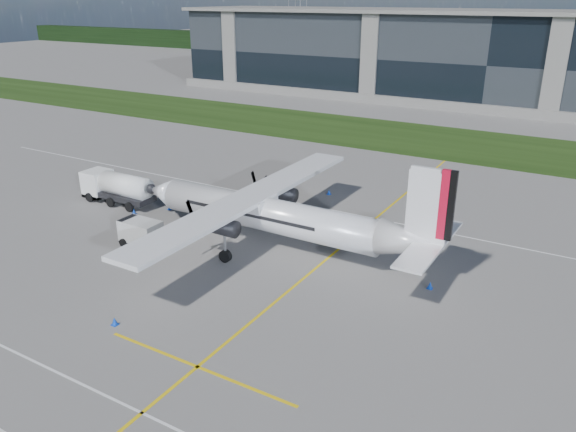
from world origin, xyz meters
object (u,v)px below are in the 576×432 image
object	(u,v)px
safety_cone_fwd	(134,212)
safety_cone_nose_stbd	(170,207)
safety_cone_nose_port	(146,221)
safety_cone_tail	(430,285)
ground_crew_person	(140,231)
baggage_tug	(141,233)
fuel_tanker_truck	(113,187)
safety_cone_portwing	(115,321)
turboprop_aircraft	(278,198)
safety_cone_stbdwing	(329,192)
pylon_west	(298,4)

from	to	relation	value
safety_cone_fwd	safety_cone_nose_stbd	bearing A→B (deg)	53.70
safety_cone_nose_port	safety_cone_tail	bearing A→B (deg)	2.86
ground_crew_person	baggage_tug	bearing A→B (deg)	-97.13
fuel_tanker_truck	baggage_tug	bearing A→B (deg)	-32.77
safety_cone_portwing	safety_cone_tail	distance (m)	19.88
fuel_tanker_truck	ground_crew_person	size ratio (longest dim) A/B	3.92
safety_cone_fwd	baggage_tug	bearing A→B (deg)	-40.16
turboprop_aircraft	safety_cone_nose_stbd	bearing A→B (deg)	171.25
safety_cone_nose_stbd	safety_cone_stbdwing	distance (m)	15.13
turboprop_aircraft	safety_cone_nose_port	distance (m)	12.65
ground_crew_person	safety_cone_stbdwing	xyz separation A→B (m)	(7.49, 17.56, -0.74)
pylon_west	safety_cone_fwd	world-z (taller)	pylon_west
fuel_tanker_truck	ground_crew_person	world-z (taller)	fuel_tanker_truck
turboprop_aircraft	fuel_tanker_truck	bearing A→B (deg)	177.43
pylon_west	safety_cone_portwing	bearing A→B (deg)	-63.83
pylon_west	safety_cone_tail	bearing A→B (deg)	-57.35
fuel_tanker_truck	ground_crew_person	bearing A→B (deg)	-32.47
pylon_west	baggage_tug	bearing A→B (deg)	-64.53
turboprop_aircraft	fuel_tanker_truck	world-z (taller)	turboprop_aircraft
pylon_west	safety_cone_portwing	size ratio (longest dim) A/B	60.00
safety_cone_nose_port	safety_cone_fwd	distance (m)	2.72
ground_crew_person	safety_cone_fwd	distance (m)	6.38
safety_cone_stbdwing	safety_cone_tail	size ratio (longest dim) A/B	1.00
pylon_west	fuel_tanker_truck	xyz separation A→B (m)	(60.53, -140.40, -13.54)
turboprop_aircraft	baggage_tug	size ratio (longest dim) A/B	7.95
safety_cone_nose_port	fuel_tanker_truck	bearing A→B (deg)	158.37
fuel_tanker_truck	safety_cone_tail	size ratio (longest dim) A/B	15.54
ground_crew_person	safety_cone_stbdwing	size ratio (longest dim) A/B	3.97
fuel_tanker_truck	safety_cone_tail	world-z (taller)	fuel_tanker_truck
safety_cone_portwing	safety_cone_fwd	size ratio (longest dim) A/B	1.00
safety_cone_nose_port	baggage_tug	bearing A→B (deg)	-50.17
safety_cone_nose_stbd	fuel_tanker_truck	bearing A→B (deg)	-168.93
safety_cone_fwd	safety_cone_stbdwing	bearing A→B (deg)	47.52
pylon_west	fuel_tanker_truck	distance (m)	153.49
safety_cone_fwd	ground_crew_person	bearing A→B (deg)	-40.37
pylon_west	safety_cone_tail	world-z (taller)	pylon_west
pylon_west	safety_cone_nose_port	bearing A→B (deg)	-64.93
baggage_tug	safety_cone_nose_stbd	distance (m)	7.84
fuel_tanker_truck	safety_cone_nose_stbd	world-z (taller)	fuel_tanker_truck
fuel_tanker_truck	turboprop_aircraft	bearing A→B (deg)	-2.57
pylon_west	safety_cone_tail	xyz separation A→B (m)	(90.80, -141.71, -14.75)
ground_crew_person	turboprop_aircraft	bearing A→B (deg)	-33.12
baggage_tug	safety_cone_fwd	distance (m)	6.98
fuel_tanker_truck	pylon_west	bearing A→B (deg)	113.32
baggage_tug	safety_cone_fwd	xyz separation A→B (m)	(-5.30, 4.48, -0.76)
safety_cone_nose_stbd	safety_cone_fwd	world-z (taller)	same
pylon_west	safety_cone_fwd	bearing A→B (deg)	-65.58
pylon_west	safety_cone_tail	distance (m)	168.95
safety_cone_tail	safety_cone_nose_port	bearing A→B (deg)	-177.14
fuel_tanker_truck	safety_cone_portwing	bearing A→B (deg)	-43.40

